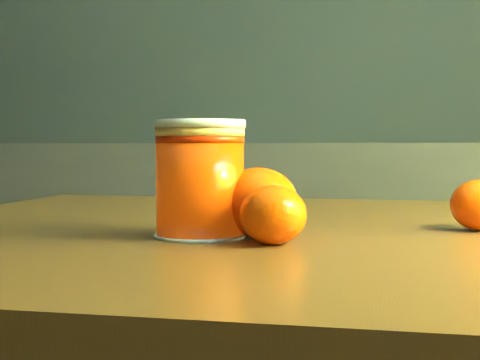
% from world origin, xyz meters
% --- Properties ---
extents(kitchen_counter, '(3.15, 0.60, 0.90)m').
position_xyz_m(kitchen_counter, '(0.00, 1.45, 0.45)').
color(kitchen_counter, '#4A494E').
rests_on(kitchen_counter, ground).
extents(table, '(1.16, 0.87, 0.81)m').
position_xyz_m(table, '(0.89, 0.07, 0.71)').
color(table, brown).
rests_on(table, ground).
extents(juice_glass, '(0.09, 0.09, 0.11)m').
position_xyz_m(juice_glass, '(0.73, -0.03, 0.86)').
color(juice_glass, '#E03D04').
rests_on(juice_glass, table).
extents(orange_front, '(0.09, 0.09, 0.07)m').
position_xyz_m(orange_front, '(0.78, -0.02, 0.84)').
color(orange_front, '#FF4F05').
rests_on(orange_front, table).
extents(orange_back, '(0.07, 0.07, 0.05)m').
position_xyz_m(orange_back, '(0.98, 0.10, 0.83)').
color(orange_back, '#FF4F05').
rests_on(orange_back, table).
extents(orange_extra, '(0.06, 0.06, 0.05)m').
position_xyz_m(orange_extra, '(0.81, -0.06, 0.83)').
color(orange_extra, '#FF4F05').
rests_on(orange_extra, table).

